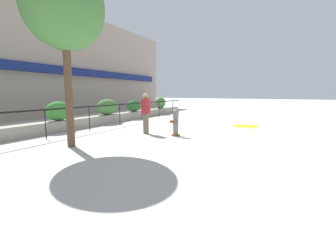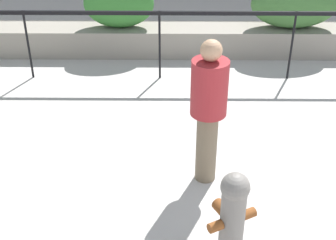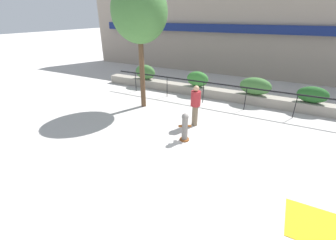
{
  "view_description": "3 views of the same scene",
  "coord_description": "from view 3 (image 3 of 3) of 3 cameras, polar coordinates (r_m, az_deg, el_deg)",
  "views": [
    {
      "loc": [
        -9.55,
        -3.11,
        1.75
      ],
      "look_at": [
        -1.61,
        1.08,
        0.66
      ],
      "focal_mm": 24.0,
      "sensor_mm": 36.0,
      "label": 1
    },
    {
      "loc": [
        -1.94,
        -2.24,
        3.43
      ],
      "look_at": [
        -1.98,
        2.11,
        0.83
      ],
      "focal_mm": 50.0,
      "sensor_mm": 36.0,
      "label": 2
    },
    {
      "loc": [
        1.42,
        -5.92,
        4.26
      ],
      "look_at": [
        -2.17,
        0.96,
        0.61
      ],
      "focal_mm": 24.0,
      "sensor_mm": 36.0,
      "label": 3
    }
  ],
  "objects": [
    {
      "name": "hedge_bush_1",
      "position": [
        13.11,
        7.5,
        10.29
      ],
      "size": [
        1.27,
        0.59,
        0.86
      ],
      "primitive_type": "ellipsoid",
      "color": "#387F33",
      "rests_on": "planter_wall_low"
    },
    {
      "name": "fence_railing_segment",
      "position": [
        11.38,
        19.38,
        7.23
      ],
      "size": [
        15.0,
        0.05,
        1.15
      ],
      "color": "black",
      "rests_on": "ground"
    },
    {
      "name": "fire_hydrant",
      "position": [
        8.2,
        4.3,
        -1.74
      ],
      "size": [
        0.48,
        0.49,
        1.08
      ],
      "color": "brown",
      "rests_on": "ground"
    },
    {
      "name": "pedestrian",
      "position": [
        9.23,
        7.0,
        4.24
      ],
      "size": [
        0.51,
        0.51,
        1.73
      ],
      "color": "brown",
      "rests_on": "ground"
    },
    {
      "name": "hedge_bush_3",
      "position": [
        12.46,
        32.86,
        5.41
      ],
      "size": [
        1.33,
        0.59,
        0.77
      ],
      "primitive_type": "ellipsoid",
      "color": "#235B23",
      "rests_on": "planter_wall_low"
    },
    {
      "name": "hedge_bush_2",
      "position": [
        12.43,
        21.31,
        8.01
      ],
      "size": [
        1.56,
        0.7,
        0.88
      ],
      "primitive_type": "ellipsoid",
      "color": "#427538",
      "rests_on": "planter_wall_low"
    },
    {
      "name": "building_facade",
      "position": [
        17.96,
        24.99,
        22.23
      ],
      "size": [
        30.0,
        1.36,
        8.0
      ],
      "color": "gray",
      "rests_on": "ground"
    },
    {
      "name": "street_tree",
      "position": [
        10.83,
        -7.34,
        25.45
      ],
      "size": [
        2.53,
        2.28,
        5.7
      ],
      "color": "brown",
      "rests_on": "ground"
    },
    {
      "name": "ground_plane",
      "position": [
        7.43,
        11.68,
        -10.39
      ],
      "size": [
        120.0,
        120.0,
        0.0
      ],
      "primitive_type": "plane",
      "color": "#BCB7B2"
    },
    {
      "name": "hedge_bush_0",
      "position": [
        14.65,
        -5.81,
        12.04
      ],
      "size": [
        1.4,
        0.66,
        0.9
      ],
      "primitive_type": "ellipsoid",
      "color": "#427538",
      "rests_on": "planter_wall_low"
    },
    {
      "name": "tactile_warning_pad",
      "position": [
        6.42,
        33.24,
        -21.46
      ],
      "size": [
        1.19,
        1.19,
        0.01
      ],
      "primitive_type": "cube",
      "color": "gold",
      "rests_on": "ground"
    },
    {
      "name": "planter_wall_low",
      "position": [
        12.66,
        19.74,
        5.23
      ],
      "size": [
        18.0,
        0.7,
        0.5
      ],
      "primitive_type": "cube",
      "color": "gray",
      "rests_on": "ground"
    }
  ]
}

